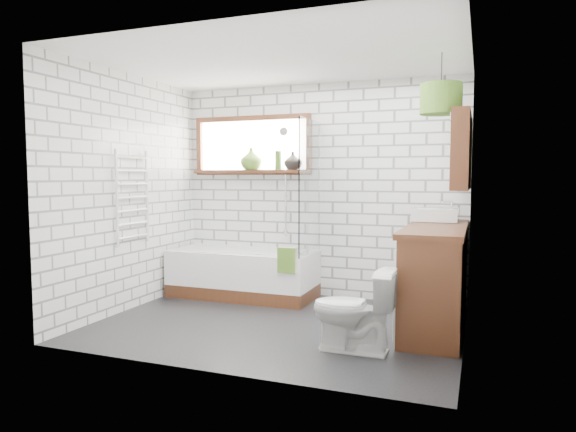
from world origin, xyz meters
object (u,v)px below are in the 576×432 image
at_px(bathtub, 243,273).
at_px(vanity, 436,276).
at_px(toilet, 353,310).
at_px(basin, 435,214).
at_px(pendant, 441,99).

relative_size(bathtub, vanity, 1.01).
bearing_deg(toilet, vanity, 148.79).
relative_size(vanity, toilet, 2.46).
bearing_deg(basin, toilet, -109.55).
relative_size(bathtub, basin, 3.79).
bearing_deg(toilet, bathtub, -130.31).
height_order(basin, toilet, basin).
relative_size(basin, pendant, 1.24).
distance_m(bathtub, vanity, 2.30).
xyz_separation_m(bathtub, pendant, (2.26, -0.69, 1.83)).
relative_size(bathtub, pendant, 4.69).
distance_m(vanity, toilet, 1.11).
bearing_deg(toilet, basin, 160.51).
bearing_deg(pendant, basin, 96.56).
distance_m(vanity, basin, 0.74).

